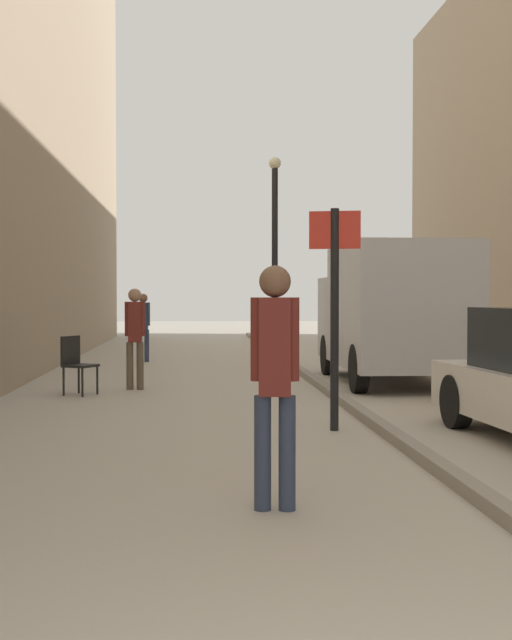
# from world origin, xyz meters

# --- Properties ---
(ground_plane) EXTENTS (80.00, 80.00, 0.00)m
(ground_plane) POSITION_xyz_m (0.00, 12.00, 0.00)
(ground_plane) COLOR #A8A093
(kerb_strip) EXTENTS (0.16, 40.00, 0.12)m
(kerb_strip) POSITION_xyz_m (1.58, 12.00, 0.06)
(kerb_strip) COLOR gray
(kerb_strip) RESTS_ON ground_plane
(pedestrian_main_foreground) EXTENTS (0.33, 0.21, 1.64)m
(pedestrian_main_foreground) POSITION_xyz_m (-1.80, 18.66, 0.95)
(pedestrian_main_foreground) COLOR #2D3851
(pedestrian_main_foreground) RESTS_ON ground_plane
(pedestrian_mid_block) EXTENTS (0.34, 0.22, 1.71)m
(pedestrian_mid_block) POSITION_xyz_m (-1.58, 12.52, 0.99)
(pedestrian_mid_block) COLOR brown
(pedestrian_mid_block) RESTS_ON ground_plane
(pedestrian_far_crossing) EXTENTS (0.36, 0.23, 1.80)m
(pedestrian_far_crossing) POSITION_xyz_m (-0.00, 4.22, 1.04)
(pedestrian_far_crossing) COLOR #2D3851
(pedestrian_far_crossing) RESTS_ON ground_plane
(delivery_van) EXTENTS (2.07, 4.84, 2.48)m
(delivery_van) POSITION_xyz_m (3.01, 13.31, 1.32)
(delivery_van) COLOR #B7B7BC
(delivery_van) RESTS_ON ground_plane
(street_sign_post) EXTENTS (0.59, 0.17, 2.60)m
(street_sign_post) POSITION_xyz_m (1.05, 7.90, 1.55)
(street_sign_post) COLOR black
(street_sign_post) RESTS_ON ground_plane
(lamp_post) EXTENTS (0.28, 0.28, 4.76)m
(lamp_post) POSITION_xyz_m (1.27, 17.56, 2.72)
(lamp_post) COLOR black
(lamp_post) RESTS_ON ground_plane
(cafe_chair_near_window) EXTENTS (0.60, 0.60, 0.94)m
(cafe_chair_near_window) POSITION_xyz_m (-2.47, 11.81, 0.55)
(cafe_chair_near_window) COLOR black
(cafe_chair_near_window) RESTS_ON ground_plane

